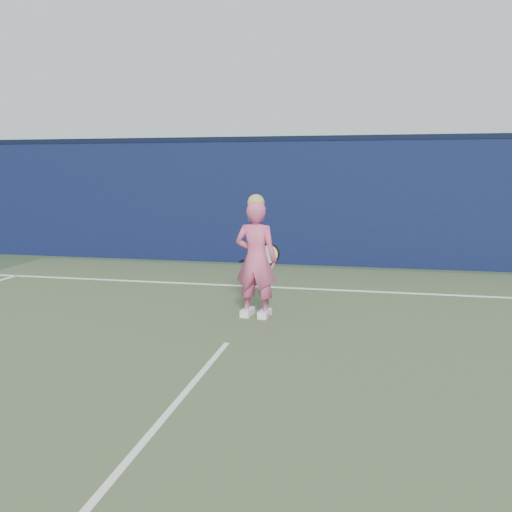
# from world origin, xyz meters

# --- Properties ---
(ground) EXTENTS (80.00, 80.00, 0.00)m
(ground) POSITION_xyz_m (0.00, 0.00, 0.00)
(ground) COLOR #2D462B
(ground) RESTS_ON ground
(court_surface) EXTENTS (11.00, 16.00, 0.01)m
(court_surface) POSITION_xyz_m (0.00, -2.00, 0.00)
(court_surface) COLOR #4B5737
(court_surface) RESTS_ON ground
(backstop_wall) EXTENTS (24.00, 0.40, 2.50)m
(backstop_wall) POSITION_xyz_m (0.00, 6.50, 1.25)
(backstop_wall) COLOR #0B1334
(backstop_wall) RESTS_ON ground
(wall_cap) EXTENTS (24.00, 0.42, 0.10)m
(wall_cap) POSITION_xyz_m (0.00, 6.50, 2.55)
(wall_cap) COLOR black
(wall_cap) RESTS_ON backstop_wall
(player) EXTENTS (0.60, 0.43, 1.61)m
(player) POSITION_xyz_m (0.08, 2.19, 0.78)
(player) COLOR #D5537F
(player) RESTS_ON ground
(racket) EXTENTS (0.58, 0.16, 0.31)m
(racket) POSITION_xyz_m (0.13, 2.65, 0.76)
(racket) COLOR black
(racket) RESTS_ON ground
(court_lines) EXTENTS (11.00, 12.04, 0.01)m
(court_lines) POSITION_xyz_m (0.00, -0.33, 0.01)
(court_lines) COLOR white
(court_lines) RESTS_ON court_surface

